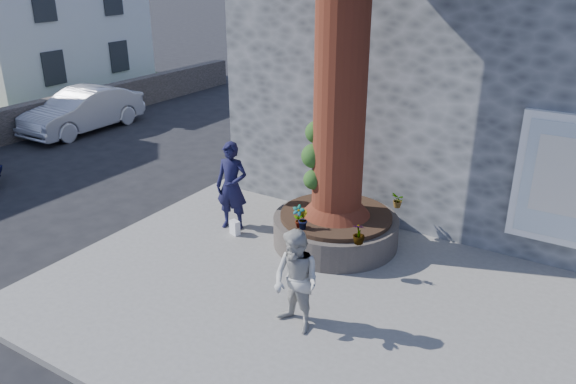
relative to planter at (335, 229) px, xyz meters
The scene contains 13 objects.
ground 2.19m from the planter, 111.80° to the right, with size 120.00×120.00×0.00m, color black.
pavement 1.27m from the planter, 55.01° to the right, with size 9.00×8.00×0.12m, color slate.
yellow_line 4.00m from the planter, 165.44° to the right, with size 0.10×30.00×0.01m, color yellow.
stone_shop 6.12m from the planter, 71.86° to the left, with size 10.30×8.30×6.30m.
planter is the anchor object (origin of this frame).
man 2.15m from the planter, 166.68° to the right, with size 0.64×0.42×1.75m, color black.
woman 2.76m from the planter, 74.45° to the right, with size 0.74×0.58×1.52m, color #A8A6A1.
shopping_bag 1.94m from the planter, 158.71° to the right, with size 0.20×0.12×0.28m, color white.
car_silver 10.73m from the planter, 164.81° to the left, with size 1.39×4.00×1.32m, color #ADAEB5.
plant_a 1.03m from the planter, 109.04° to the right, with size 0.22×0.15×0.41m, color gray.
plant_b 1.00m from the planter, 104.10° to the right, with size 0.19×0.19×0.35m, color gray.
plant_c 1.30m from the planter, 45.00° to the right, with size 0.20×0.20×0.35m, color gray.
plant_d 1.28m from the planter, 45.00° to the left, with size 0.26×0.23×0.29m, color gray.
Camera 1 is at (4.98, -6.37, 5.01)m, focal length 35.00 mm.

